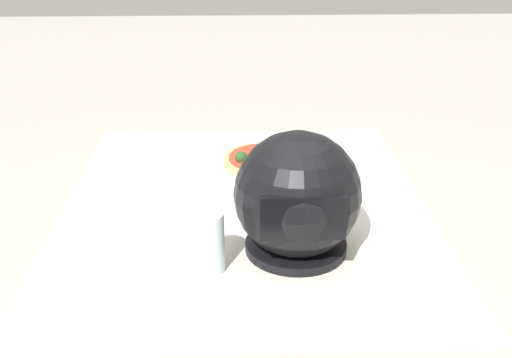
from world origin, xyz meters
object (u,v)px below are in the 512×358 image
object	(u,v)px
pizza	(266,160)
motorcycle_helmet	(297,197)
dining_table	(245,236)
drinking_glass	(208,242)

from	to	relation	value
pizza	motorcycle_helmet	xyz separation A→B (m)	(-0.04, 0.45, 0.11)
pizza	motorcycle_helmet	distance (m)	0.47
dining_table	motorcycle_helmet	distance (m)	0.32
pizza	motorcycle_helmet	world-z (taller)	motorcycle_helmet
dining_table	motorcycle_helmet	xyz separation A→B (m)	(-0.11, 0.21, 0.22)
pizza	motorcycle_helmet	size ratio (longest dim) A/B	0.89
pizza	drinking_glass	bearing A→B (deg)	74.49
motorcycle_helmet	drinking_glass	distance (m)	0.21
dining_table	drinking_glass	world-z (taller)	drinking_glass
drinking_glass	motorcycle_helmet	bearing A→B (deg)	-159.56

